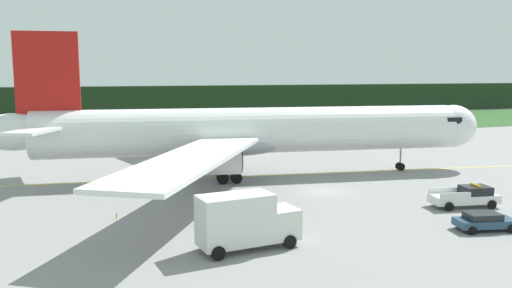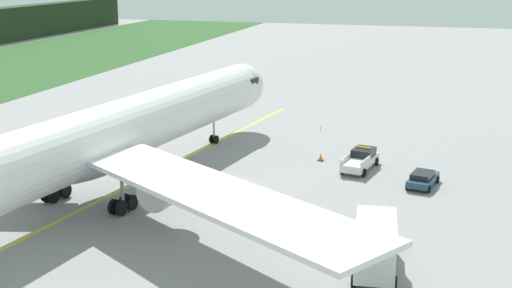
% 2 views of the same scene
% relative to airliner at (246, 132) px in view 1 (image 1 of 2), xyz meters
% --- Properties ---
extents(ground, '(320.00, 320.00, 0.00)m').
position_rel_airliner_xyz_m(ground, '(4.65, -9.55, -5.00)').
color(ground, gray).
extents(grass_verge, '(320.00, 40.30, 0.04)m').
position_rel_airliner_xyz_m(grass_verge, '(4.65, 52.41, -4.98)').
color(grass_verge, '#2A5224').
rests_on(grass_verge, ground).
extents(distant_tree_line, '(288.00, 5.23, 8.18)m').
position_rel_airliner_xyz_m(distant_tree_line, '(4.65, 78.83, -0.91)').
color(distant_tree_line, '#21331E').
rests_on(distant_tree_line, ground).
extents(taxiway_centerline_main, '(73.32, 11.29, 0.01)m').
position_rel_airliner_xyz_m(taxiway_centerline_main, '(0.87, -0.13, -4.99)').
color(taxiway_centerline_main, yellow).
rests_on(taxiway_centerline_main, ground).
extents(airliner, '(55.66, 53.01, 15.54)m').
position_rel_airliner_xyz_m(airliner, '(0.00, 0.00, 0.00)').
color(airliner, white).
rests_on(airliner, ground).
extents(ops_pickup_truck, '(6.04, 3.08, 1.94)m').
position_rel_airliner_xyz_m(ops_pickup_truck, '(13.45, -18.98, -4.09)').
color(ops_pickup_truck, silver).
rests_on(ops_pickup_truck, ground).
extents(catering_truck, '(6.90, 3.24, 3.84)m').
position_rel_airliner_xyz_m(catering_truck, '(-7.88, -22.67, -3.08)').
color(catering_truck, silver).
rests_on(catering_truck, ground).
extents(staff_car, '(4.56, 2.77, 1.30)m').
position_rel_airliner_xyz_m(staff_car, '(9.88, -24.78, -4.30)').
color(staff_car, navy).
rests_on(staff_car, ground).
extents(apron_cone, '(0.58, 0.58, 0.73)m').
position_rel_airliner_xyz_m(apron_cone, '(15.07, -14.90, -4.64)').
color(apron_cone, black).
rests_on(apron_cone, ground).
extents(taxiway_edge_light_west, '(0.12, 0.12, 0.44)m').
position_rel_airliner_xyz_m(taxiway_edge_light_west, '(-15.14, -12.56, -4.76)').
color(taxiway_edge_light_west, yellow).
rests_on(taxiway_edge_light_west, ground).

